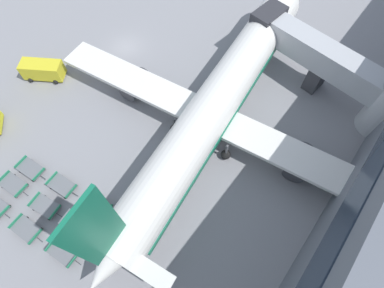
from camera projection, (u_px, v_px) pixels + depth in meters
ground_plane at (126, 47)px, 38.93m from camera, size 500.00×500.00×0.00m
jet_bridge at (339, 73)px, 31.86m from camera, size 19.27×6.01×6.13m
airplane at (214, 106)px, 30.25m from camera, size 36.48×39.55×13.74m
service_van at (43, 70)px, 35.49m from camera, size 5.02×4.20×2.18m
baggage_dolly_row_near_col_b at (27, 229)px, 27.11m from camera, size 3.43×1.86×0.92m
baggage_dolly_row_near_col_c at (64, 252)px, 26.16m from camera, size 3.44×1.90×0.92m
baggage_dolly_row_mid_a_col_a at (14, 185)px, 29.20m from camera, size 3.43×1.87×0.92m
baggage_dolly_row_mid_a_col_b at (46, 207)px, 28.14m from camera, size 3.46×1.98×0.92m
baggage_dolly_row_mid_a_col_c at (79, 229)px, 27.10m from camera, size 3.46×2.02×0.92m
baggage_dolly_row_mid_b_col_a at (31, 169)px, 30.01m from camera, size 3.44×1.89×0.92m
baggage_dolly_row_mid_b_col_b at (62, 186)px, 29.15m from camera, size 3.44×1.91×0.92m
baggage_dolly_row_mid_b_col_c at (97, 207)px, 28.14m from camera, size 3.46×2.05×0.92m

